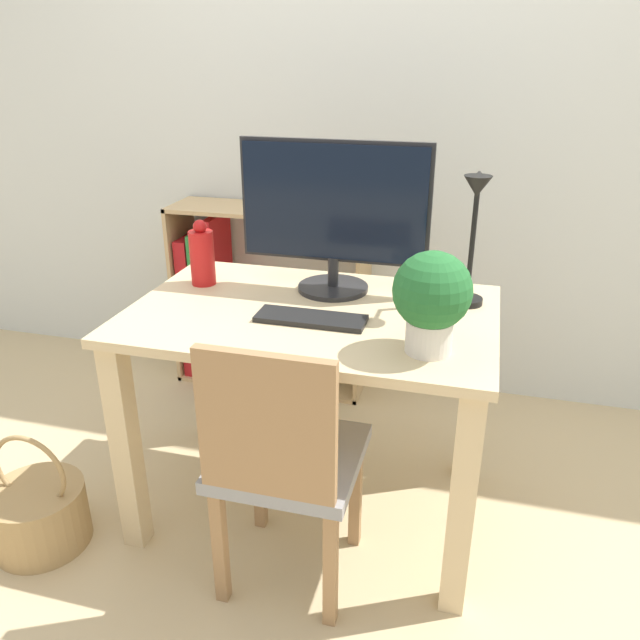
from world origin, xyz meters
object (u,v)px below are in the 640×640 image
object	(u,v)px
potted_plant	(432,297)
bookshelf	(239,308)
keyboard	(311,319)
desk_lamp	(473,229)
chair	(283,458)
basket	(39,514)
monitor	(334,210)
vase	(202,256)

from	to	relation	value
potted_plant	bookshelf	xyz separation A→B (m)	(-0.98, 1.04, -0.55)
keyboard	bookshelf	distance (m)	1.18
desk_lamp	bookshelf	size ratio (longest dim) A/B	0.47
chair	basket	world-z (taller)	chair
monitor	basket	world-z (taller)	monitor
monitor	keyboard	world-z (taller)	monitor
bookshelf	vase	bearing A→B (deg)	-76.00
bookshelf	keyboard	bearing A→B (deg)	-56.16
vase	potted_plant	size ratio (longest dim) A/B	0.81
keyboard	desk_lamp	size ratio (longest dim) A/B	0.78
keyboard	bookshelf	world-z (taller)	bookshelf
vase	desk_lamp	bearing A→B (deg)	-0.56
basket	chair	bearing A→B (deg)	2.62
monitor	bookshelf	size ratio (longest dim) A/B	0.69
desk_lamp	chair	size ratio (longest dim) A/B	0.50
potted_plant	basket	distance (m)	1.44
vase	chair	xyz separation A→B (m)	(0.44, -0.50, -0.39)
keyboard	potted_plant	distance (m)	0.40
keyboard	potted_plant	bearing A→B (deg)	-17.74
basket	desk_lamp	bearing A→B (deg)	22.67
monitor	desk_lamp	xyz separation A→B (m)	(0.44, -0.07, -0.02)
desk_lamp	monitor	bearing A→B (deg)	171.33
desk_lamp	bookshelf	distance (m)	1.43
bookshelf	potted_plant	bearing A→B (deg)	-46.77
basket	vase	bearing A→B (deg)	54.44
chair	potted_plant	bearing A→B (deg)	34.20
vase	chair	world-z (taller)	vase
potted_plant	chair	distance (m)	0.60
keyboard	vase	xyz separation A→B (m)	(-0.44, 0.22, 0.09)
keyboard	desk_lamp	world-z (taller)	desk_lamp
basket	potted_plant	bearing A→B (deg)	9.94
chair	bookshelf	size ratio (longest dim) A/B	0.94
keyboard	bookshelf	bearing A→B (deg)	123.84
vase	basket	size ratio (longest dim) A/B	0.55
chair	bookshelf	distance (m)	1.36
keyboard	vase	size ratio (longest dim) A/B	1.46
monitor	keyboard	distance (m)	0.38
chair	keyboard	bearing A→B (deg)	98.62
monitor	vase	xyz separation A→B (m)	(-0.44, -0.06, -0.17)
monitor	keyboard	xyz separation A→B (m)	(-0.00, -0.27, -0.26)
keyboard	chair	size ratio (longest dim) A/B	0.39
desk_lamp	bookshelf	bearing A→B (deg)	145.86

